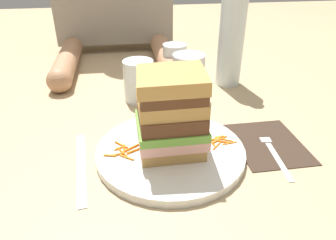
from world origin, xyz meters
The scene contains 29 objects.
ground_plane centered at (0.00, 0.00, 0.00)m, with size 3.00×3.00×0.00m, color tan.
main_plate centered at (0.01, -0.02, 0.01)m, with size 0.26×0.26×0.01m, color white.
sandwich centered at (0.01, -0.02, 0.08)m, with size 0.11×0.11×0.15m.
carrot_shred_0 centered at (-0.08, -0.01, 0.02)m, with size 0.00×0.00×0.03m, color orange.
carrot_shred_1 centered at (-0.08, 0.00, 0.02)m, with size 0.00×0.00×0.03m, color orange.
carrot_shred_2 centered at (-0.08, -0.02, 0.02)m, with size 0.00×0.00×0.03m, color orange.
carrot_shred_3 centered at (-0.09, -0.03, 0.02)m, with size 0.00×0.00×0.02m, color orange.
carrot_shred_4 centered at (-0.07, -0.04, 0.02)m, with size 0.00×0.00×0.03m, color orange.
carrot_shred_5 centered at (-0.08, -0.01, 0.02)m, with size 0.00×0.00×0.02m, color orange.
carrot_shred_6 centered at (-0.06, -0.01, 0.02)m, with size 0.00×0.00×0.03m, color orange.
carrot_shred_7 centered at (-0.10, -0.03, 0.02)m, with size 0.00×0.00×0.02m, color orange.
carrot_shred_8 centered at (-0.06, -0.02, 0.02)m, with size 0.00×0.00×0.03m, color orange.
carrot_shred_9 centered at (0.10, 0.00, 0.02)m, with size 0.00×0.00×0.02m, color orange.
carrot_shred_10 centered at (0.07, -0.02, 0.02)m, with size 0.00×0.00×0.02m, color orange.
carrot_shred_11 centered at (0.11, -0.01, 0.02)m, with size 0.00×0.00×0.03m, color orange.
carrot_shred_12 centered at (0.10, -0.01, 0.02)m, with size 0.00×0.00×0.03m, color orange.
carrot_shred_13 centered at (0.08, -0.01, 0.02)m, with size 0.00×0.00×0.03m, color orange.
carrot_shred_14 centered at (0.09, -0.03, 0.02)m, with size 0.00×0.00×0.03m, color orange.
carrot_shred_15 centered at (0.10, -0.02, 0.02)m, with size 0.00×0.00×0.03m, color orange.
carrot_shred_16 centered at (0.09, -0.01, 0.02)m, with size 0.00×0.00×0.03m, color orange.
carrot_shred_17 centered at (0.08, -0.02, 0.02)m, with size 0.00×0.00×0.03m, color orange.
carrot_shred_18 centered at (0.11, -0.02, 0.02)m, with size 0.00×0.00×0.03m, color orange.
napkin_dark centered at (0.19, -0.01, 0.00)m, with size 0.12×0.16×0.00m, color #38281E.
fork centered at (0.19, -0.03, 0.00)m, with size 0.03×0.17×0.00m.
knife centered at (-0.15, -0.04, 0.00)m, with size 0.04×0.20×0.00m.
juice_glass centered at (0.09, 0.22, 0.05)m, with size 0.08×0.08×0.10m.
water_bottle centered at (0.21, 0.28, 0.14)m, with size 0.06×0.06×0.32m.
empty_tumbler_0 centered at (0.08, 0.36, 0.04)m, with size 0.07×0.07×0.09m, color silver.
empty_tumbler_1 centered at (-0.03, 0.21, 0.05)m, with size 0.07×0.07×0.10m, color silver.
Camera 1 is at (-0.06, -0.47, 0.33)m, focal length 33.53 mm.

